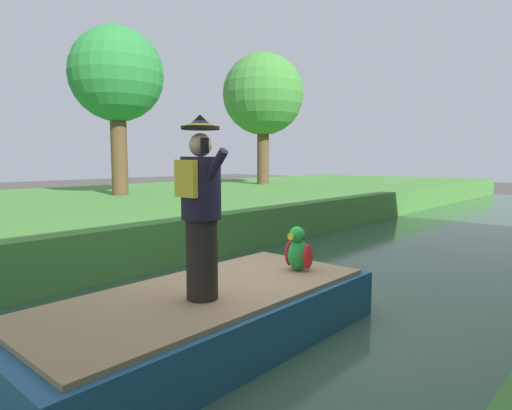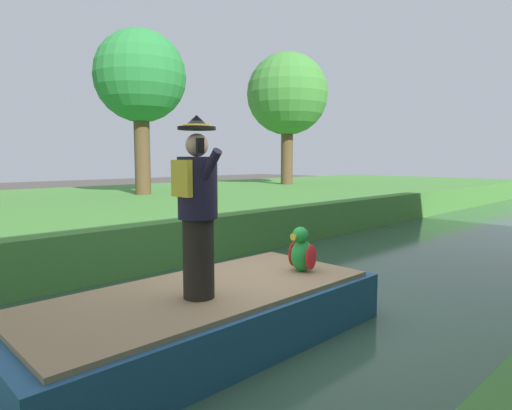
{
  "view_description": "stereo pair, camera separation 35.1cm",
  "coord_description": "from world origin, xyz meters",
  "px_view_note": "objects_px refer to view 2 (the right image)",
  "views": [
    {
      "loc": [
        3.47,
        -3.91,
        2.13
      ],
      "look_at": [
        0.21,
        -0.25,
        1.61
      ],
      "focal_mm": 30.63,
      "sensor_mm": 36.0,
      "label": 1
    },
    {
      "loc": [
        3.72,
        -3.67,
        2.13
      ],
      "look_at": [
        0.21,
        -0.25,
        1.61
      ],
      "focal_mm": 30.63,
      "sensor_mm": 36.0,
      "label": 2
    }
  ],
  "objects_px": {
    "tree_slender": "(140,78)",
    "tree_tall": "(287,95)",
    "person_pirate": "(198,208)",
    "boat": "(204,317)",
    "parrot_plush": "(302,252)"
  },
  "relations": [
    {
      "from": "boat",
      "to": "person_pirate",
      "type": "bearing_deg",
      "value": -47.67
    },
    {
      "from": "tree_slender",
      "to": "tree_tall",
      "type": "xyz_separation_m",
      "value": [
        -0.57,
        7.71,
        0.3
      ]
    },
    {
      "from": "parrot_plush",
      "to": "person_pirate",
      "type": "bearing_deg",
      "value": -92.03
    },
    {
      "from": "tree_tall",
      "to": "boat",
      "type": "bearing_deg",
      "value": -51.55
    },
    {
      "from": "person_pirate",
      "to": "tree_tall",
      "type": "height_order",
      "value": "tree_tall"
    },
    {
      "from": "tree_slender",
      "to": "tree_tall",
      "type": "height_order",
      "value": "tree_tall"
    },
    {
      "from": "tree_slender",
      "to": "person_pirate",
      "type": "bearing_deg",
      "value": -26.81
    },
    {
      "from": "boat",
      "to": "person_pirate",
      "type": "relative_size",
      "value": 2.27
    },
    {
      "from": "boat",
      "to": "tree_slender",
      "type": "height_order",
      "value": "tree_slender"
    },
    {
      "from": "boat",
      "to": "parrot_plush",
      "type": "xyz_separation_m",
      "value": [
        0.24,
        1.37,
        0.55
      ]
    },
    {
      "from": "person_pirate",
      "to": "tree_slender",
      "type": "xyz_separation_m",
      "value": [
        -9.33,
        4.71,
        3.07
      ]
    },
    {
      "from": "person_pirate",
      "to": "tree_tall",
      "type": "bearing_deg",
      "value": 140.3
    },
    {
      "from": "boat",
      "to": "tree_slender",
      "type": "xyz_separation_m",
      "value": [
        -9.14,
        4.51,
        4.3
      ]
    },
    {
      "from": "parrot_plush",
      "to": "boat",
      "type": "bearing_deg",
      "value": -99.97
    },
    {
      "from": "parrot_plush",
      "to": "tree_tall",
      "type": "bearing_deg",
      "value": 132.52
    }
  ]
}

